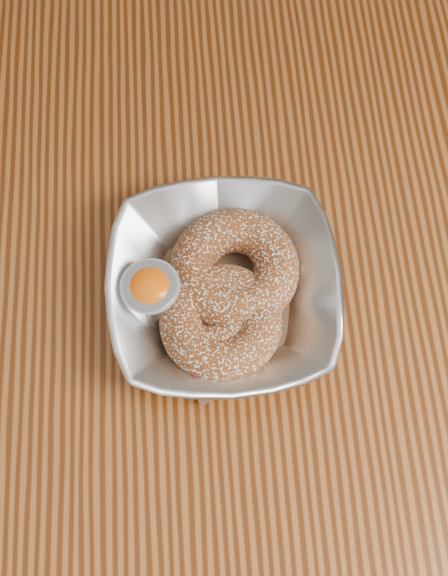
{
  "coord_description": "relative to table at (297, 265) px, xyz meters",
  "views": [
    {
      "loc": [
        -0.1,
        -0.28,
        1.33
      ],
      "look_at": [
        -0.09,
        -0.07,
        0.78
      ],
      "focal_mm": 42.0,
      "sensor_mm": 36.0,
      "label": 1
    }
  ],
  "objects": [
    {
      "name": "donut_front",
      "position": [
        -0.1,
        -0.09,
        0.12
      ],
      "size": [
        0.09,
        0.09,
        0.03
      ],
      "primitive_type": "torus",
      "rotation": [
        0.0,
        0.0,
        -0.04
      ],
      "color": "brown",
      "rests_on": "parchment"
    },
    {
      "name": "ground_plane",
      "position": [
        0.0,
        0.0,
        -0.65
      ],
      "size": [
        4.0,
        4.0,
        0.0
      ],
      "primitive_type": "plane",
      "color": "#565659",
      "rests_on": "ground"
    },
    {
      "name": "donut_extra",
      "position": [
        -0.09,
        -0.1,
        0.13
      ],
      "size": [
        0.11,
        0.11,
        0.04
      ],
      "primitive_type": "torus",
      "rotation": [
        0.0,
        0.0,
        -0.04
      ],
      "color": "brown",
      "rests_on": "parchment"
    },
    {
      "name": "ramekin",
      "position": [
        -0.15,
        -0.07,
        0.13
      ],
      "size": [
        0.05,
        0.05,
        0.05
      ],
      "color": "silver",
      "rests_on": "table"
    },
    {
      "name": "serving_bowl",
      "position": [
        -0.09,
        -0.07,
        0.12
      ],
      "size": [
        0.2,
        0.2,
        0.05
      ],
      "primitive_type": "imported",
      "color": "silver",
      "rests_on": "table"
    },
    {
      "name": "donut_back",
      "position": [
        -0.07,
        -0.05,
        0.13
      ],
      "size": [
        0.13,
        0.13,
        0.04
      ],
      "primitive_type": "torus",
      "rotation": [
        0.0,
        0.0,
        -0.11
      ],
      "color": "brown",
      "rests_on": "parchment"
    },
    {
      "name": "parchment",
      "position": [
        -0.09,
        -0.07,
        0.11
      ],
      "size": [
        0.2,
        0.2,
        0.0
      ],
      "primitive_type": "cube",
      "rotation": [
        0.0,
        0.0,
        0.53
      ],
      "color": "brown",
      "rests_on": "table"
    },
    {
      "name": "table",
      "position": [
        0.0,
        0.0,
        0.0
      ],
      "size": [
        1.2,
        0.8,
        0.75
      ],
      "color": "brown",
      "rests_on": "ground_plane"
    }
  ]
}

